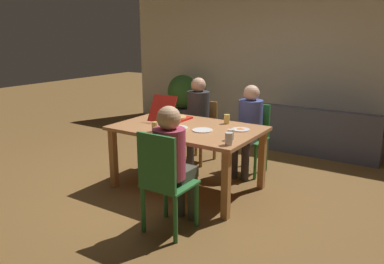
{
  "coord_description": "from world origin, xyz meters",
  "views": [
    {
      "loc": [
        2.35,
        -3.55,
        1.83
      ],
      "look_at": [
        0.0,
        0.1,
        0.68
      ],
      "focal_mm": 35.12,
      "sensor_mm": 36.0,
      "label": 1
    }
  ],
  "objects": [
    {
      "name": "chair_2",
      "position": [
        -0.4,
        0.97,
        0.46
      ],
      "size": [
        0.39,
        0.46,
        0.86
      ],
      "color": "olive",
      "rests_on": "ground"
    },
    {
      "name": "plate_2",
      "position": [
        0.59,
        0.19,
        0.77
      ],
      "size": [
        0.21,
        0.21,
        0.03
      ],
      "color": "white",
      "rests_on": "dining_table"
    },
    {
      "name": "chair_1",
      "position": [
        0.41,
        -1.02,
        0.53
      ],
      "size": [
        0.43,
        0.41,
        0.98
      ],
      "color": "#296A32",
      "rests_on": "ground"
    },
    {
      "name": "person_2",
      "position": [
        -0.4,
        0.83,
        0.72
      ],
      "size": [
        0.32,
        0.54,
        1.22
      ],
      "color": "#423F48",
      "rests_on": "ground"
    },
    {
      "name": "pizza_box_0",
      "position": [
        -0.35,
        0.18,
        0.81
      ],
      "size": [
        0.34,
        0.51,
        0.33
      ],
      "color": "red",
      "rests_on": "dining_table"
    },
    {
      "name": "drinking_glass_0",
      "position": [
        -0.18,
        -0.38,
        0.82
      ],
      "size": [
        0.07,
        0.07,
        0.11
      ],
      "primitive_type": "cylinder",
      "color": "#DFC365",
      "rests_on": "dining_table"
    },
    {
      "name": "plate_1",
      "position": [
        0.25,
        -0.07,
        0.77
      ],
      "size": [
        0.23,
        0.23,
        0.01
      ],
      "color": "white",
      "rests_on": "dining_table"
    },
    {
      "name": "drinking_glass_1",
      "position": [
        0.68,
        -0.23,
        0.82
      ],
      "size": [
        0.07,
        0.07,
        0.11
      ],
      "primitive_type": "cylinder",
      "color": "silver",
      "rests_on": "dining_table"
    },
    {
      "name": "person_1",
      "position": [
        0.41,
        -0.87,
        0.71
      ],
      "size": [
        0.3,
        0.48,
        1.2
      ],
      "color": "#404335",
      "rests_on": "ground"
    },
    {
      "name": "dining_table",
      "position": [
        0.0,
        0.0,
        0.67
      ],
      "size": [
        1.68,
        1.08,
        0.76
      ],
      "color": "#B07447",
      "rests_on": "ground"
    },
    {
      "name": "person_0",
      "position": [
        0.41,
        0.81,
        0.7
      ],
      "size": [
        0.31,
        0.49,
        1.18
      ],
      "color": "#393337",
      "rests_on": "ground"
    },
    {
      "name": "couch",
      "position": [
        0.94,
        2.33,
        0.27
      ],
      "size": [
        1.88,
        0.8,
        0.73
      ],
      "color": "#4C4B5B",
      "rests_on": "ground"
    },
    {
      "name": "chair_0",
      "position": [
        0.41,
        0.96,
        0.51
      ],
      "size": [
        0.4,
        0.42,
        0.91
      ],
      "color": "#2B732F",
      "rests_on": "ground"
    },
    {
      "name": "drinking_glass_2",
      "position": [
        0.75,
        -0.39,
        0.83
      ],
      "size": [
        0.08,
        0.08,
        0.12
      ],
      "primitive_type": "cylinder",
      "color": "silver",
      "rests_on": "dining_table"
    },
    {
      "name": "back_wall",
      "position": [
        0.0,
        3.1,
        1.36
      ],
      "size": [
        6.49,
        0.12,
        2.72
      ],
      "primitive_type": "cube",
      "color": "white",
      "rests_on": "ground"
    },
    {
      "name": "potted_plant",
      "position": [
        -1.83,
        2.61,
        0.6
      ],
      "size": [
        0.6,
        0.6,
        1.02
      ],
      "color": "#5A4C5C",
      "rests_on": "ground"
    },
    {
      "name": "ground_plane",
      "position": [
        0.0,
        0.0,
        0.0
      ],
      "size": [
        20.0,
        20.0,
        0.0
      ],
      "primitive_type": "plane",
      "color": "brown"
    },
    {
      "name": "drinking_glass_3",
      "position": [
        0.32,
        0.38,
        0.82
      ],
      "size": [
        0.07,
        0.07,
        0.11
      ],
      "primitive_type": "cylinder",
      "color": "#E1C25E",
      "rests_on": "dining_table"
    },
    {
      "name": "plate_0",
      "position": [
        -0.05,
        -0.13,
        0.77
      ],
      "size": [
        0.24,
        0.24,
        0.01
      ],
      "color": "white",
      "rests_on": "dining_table"
    }
  ]
}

